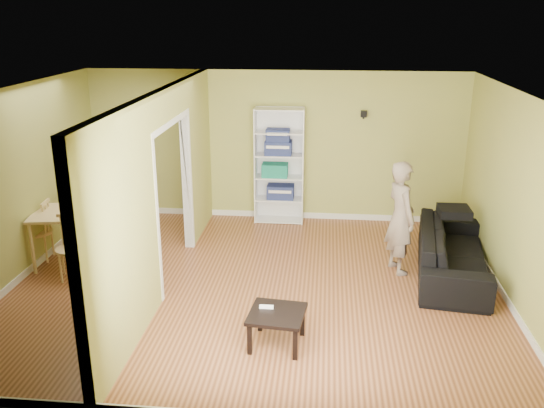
# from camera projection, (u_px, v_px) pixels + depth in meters

# --- Properties ---
(room_shell) EXTENTS (6.50, 6.50, 6.50)m
(room_shell) POSITION_uv_depth(u_px,v_px,m) (255.00, 194.00, 7.39)
(room_shell) COLOR #A1633E
(room_shell) RESTS_ON ground
(partition) EXTENTS (0.22, 5.50, 2.60)m
(partition) POSITION_uv_depth(u_px,v_px,m) (164.00, 191.00, 7.50)
(partition) COLOR #AEB051
(partition) RESTS_ON ground
(wall_speaker) EXTENTS (0.10, 0.10, 0.10)m
(wall_speaker) POSITION_uv_depth(u_px,v_px,m) (364.00, 114.00, 9.60)
(wall_speaker) COLOR black
(wall_speaker) RESTS_ON room_shell
(sofa) EXTENTS (2.43, 1.31, 0.88)m
(sofa) POSITION_uv_depth(u_px,v_px,m) (454.00, 245.00, 8.00)
(sofa) COLOR black
(sofa) RESTS_ON ground
(person) EXTENTS (0.83, 0.75, 1.89)m
(person) POSITION_uv_depth(u_px,v_px,m) (401.00, 208.00, 7.95)
(person) COLOR slate
(person) RESTS_ON ground
(bookshelf) EXTENTS (0.84, 0.37, 2.00)m
(bookshelf) POSITION_uv_depth(u_px,v_px,m) (280.00, 165.00, 9.94)
(bookshelf) COLOR white
(bookshelf) RESTS_ON ground
(paper_box_navy_a) EXTENTS (0.46, 0.30, 0.24)m
(paper_box_navy_a) POSITION_uv_depth(u_px,v_px,m) (281.00, 192.00, 10.03)
(paper_box_navy_a) COLOR navy
(paper_box_navy_a) RESTS_ON bookshelf
(paper_box_teal) EXTENTS (0.44, 0.29, 0.23)m
(paper_box_teal) POSITION_uv_depth(u_px,v_px,m) (275.00, 170.00, 9.92)
(paper_box_teal) COLOR #105C53
(paper_box_teal) RESTS_ON bookshelf
(paper_box_navy_b) EXTENTS (0.46, 0.30, 0.23)m
(paper_box_navy_b) POSITION_uv_depth(u_px,v_px,m) (278.00, 148.00, 9.79)
(paper_box_navy_b) COLOR #1F2D4C
(paper_box_navy_b) RESTS_ON bookshelf
(paper_box_navy_c) EXTENTS (0.40, 0.26, 0.20)m
(paper_box_navy_c) POSITION_uv_depth(u_px,v_px,m) (278.00, 137.00, 9.73)
(paper_box_navy_c) COLOR navy
(paper_box_navy_c) RESTS_ON bookshelf
(coffee_table) EXTENTS (0.60, 0.60, 0.40)m
(coffee_table) POSITION_uv_depth(u_px,v_px,m) (277.00, 317.00, 6.31)
(coffee_table) COLOR black
(coffee_table) RESTS_ON ground
(game_controller) EXTENTS (0.16, 0.04, 0.03)m
(game_controller) POSITION_uv_depth(u_px,v_px,m) (266.00, 307.00, 6.38)
(game_controller) COLOR white
(game_controller) RESTS_ON coffee_table
(dining_table) EXTENTS (1.26, 0.84, 0.79)m
(dining_table) POSITION_uv_depth(u_px,v_px,m) (79.00, 216.00, 8.31)
(dining_table) COLOR #EBC578
(dining_table) RESTS_ON ground
(chair_left) EXTENTS (0.47, 0.47, 0.92)m
(chair_left) POSITION_uv_depth(u_px,v_px,m) (37.00, 230.00, 8.48)
(chair_left) COLOR tan
(chair_left) RESTS_ON ground
(chair_near) EXTENTS (0.52, 0.52, 0.90)m
(chair_near) POSITION_uv_depth(u_px,v_px,m) (71.00, 248.00, 7.88)
(chair_near) COLOR tan
(chair_near) RESTS_ON ground
(chair_far) EXTENTS (0.47, 0.47, 1.02)m
(chair_far) POSITION_uv_depth(u_px,v_px,m) (93.00, 217.00, 8.88)
(chair_far) COLOR tan
(chair_far) RESTS_ON ground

